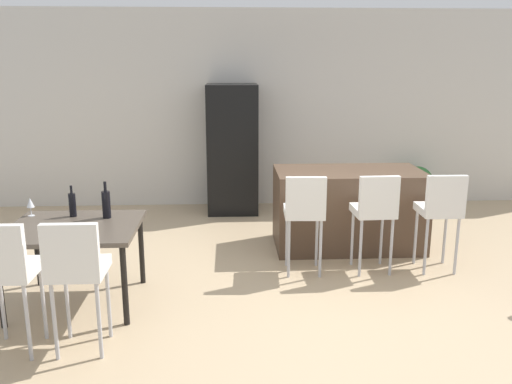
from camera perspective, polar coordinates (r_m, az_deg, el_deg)
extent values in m
plane|color=tan|center=(5.44, 5.01, -9.43)|extent=(10.00, 10.00, 0.00)
cube|color=beige|center=(8.09, 2.26, 8.88)|extent=(10.00, 0.12, 2.90)
cube|color=#4C3828|center=(6.35, 9.83, -1.77)|extent=(1.70, 0.89, 0.92)
cube|color=white|center=(5.46, 5.16, -2.12)|extent=(0.42, 0.42, 0.08)
cube|color=white|center=(5.24, 5.39, -0.31)|extent=(0.40, 0.08, 0.36)
cylinder|color=#B2B2B7|center=(5.70, 3.33, -5.02)|extent=(0.03, 0.03, 0.61)
cylinder|color=#B2B2B7|center=(5.73, 6.53, -4.99)|extent=(0.03, 0.03, 0.61)
cylinder|color=#B2B2B7|center=(5.40, 3.54, -6.11)|extent=(0.03, 0.03, 0.61)
cylinder|color=#B2B2B7|center=(5.43, 6.93, -6.07)|extent=(0.03, 0.03, 0.61)
cube|color=white|center=(5.61, 12.45, -1.98)|extent=(0.41, 0.41, 0.08)
cube|color=white|center=(5.39, 13.10, -0.21)|extent=(0.40, 0.07, 0.36)
cylinder|color=#B2B2B7|center=(5.81, 10.30, -4.88)|extent=(0.03, 0.03, 0.61)
cylinder|color=#B2B2B7|center=(5.90, 13.31, -4.74)|extent=(0.03, 0.03, 0.61)
cylinder|color=#B2B2B7|center=(5.52, 11.16, -5.93)|extent=(0.03, 0.03, 0.61)
cylinder|color=#B2B2B7|center=(5.61, 14.32, -5.76)|extent=(0.03, 0.03, 0.61)
cube|color=white|center=(5.82, 18.98, -1.82)|extent=(0.41, 0.41, 0.08)
cube|color=white|center=(5.62, 19.76, -0.12)|extent=(0.40, 0.07, 0.36)
cylinder|color=#B2B2B7|center=(6.01, 16.76, -4.61)|extent=(0.03, 0.03, 0.61)
cylinder|color=#B2B2B7|center=(6.12, 19.61, -4.50)|extent=(0.03, 0.03, 0.61)
cylinder|color=#B2B2B7|center=(5.72, 17.78, -5.61)|extent=(0.03, 0.03, 0.61)
cylinder|color=#B2B2B7|center=(5.84, 20.74, -5.47)|extent=(0.03, 0.03, 0.61)
cube|color=#4C4238|center=(4.96, -18.97, -3.64)|extent=(1.13, 0.99, 0.04)
cylinder|color=black|center=(5.62, -22.44, -5.89)|extent=(0.05, 0.05, 0.70)
cylinder|color=black|center=(5.37, -12.20, -6.04)|extent=(0.05, 0.05, 0.70)
cylinder|color=black|center=(4.87, -25.80, -9.27)|extent=(0.05, 0.05, 0.70)
cylinder|color=black|center=(4.57, -13.93, -9.72)|extent=(0.05, 0.05, 0.70)
cube|color=white|center=(4.36, -24.96, -7.58)|extent=(0.41, 0.41, 0.08)
cylinder|color=#B2B2B7|center=(4.68, -25.60, -10.75)|extent=(0.03, 0.03, 0.61)
cylinder|color=#B2B2B7|center=(4.56, -21.86, -11.00)|extent=(0.03, 0.03, 0.61)
cylinder|color=#B2B2B7|center=(4.30, -23.31, -12.74)|extent=(0.03, 0.03, 0.61)
cube|color=white|center=(4.19, -18.47, -7.80)|extent=(0.40, 0.40, 0.08)
cube|color=white|center=(3.97, -19.34, -5.73)|extent=(0.40, 0.06, 0.36)
cylinder|color=#B2B2B7|center=(4.51, -19.60, -11.10)|extent=(0.03, 0.03, 0.61)
cylinder|color=#B2B2B7|center=(4.43, -15.55, -11.24)|extent=(0.03, 0.03, 0.61)
cylinder|color=#B2B2B7|center=(4.24, -20.82, -12.88)|extent=(0.03, 0.03, 0.61)
cylinder|color=#B2B2B7|center=(4.15, -16.49, -13.09)|extent=(0.03, 0.03, 0.61)
cylinder|color=black|center=(5.22, -19.11, -1.32)|extent=(0.06, 0.06, 0.22)
cylinder|color=black|center=(5.18, -19.23, 0.25)|extent=(0.02, 0.02, 0.08)
cylinder|color=black|center=(5.07, -15.78, -1.32)|extent=(0.08, 0.08, 0.25)
cylinder|color=black|center=(5.03, -15.91, 0.57)|extent=(0.03, 0.03, 0.09)
cylinder|color=silver|center=(5.40, -22.96, -2.35)|extent=(0.06, 0.06, 0.00)
cylinder|color=silver|center=(5.39, -23.00, -1.92)|extent=(0.01, 0.01, 0.08)
cone|color=silver|center=(5.37, -23.08, -1.05)|extent=(0.07, 0.07, 0.09)
cube|color=black|center=(7.69, -2.55, 4.63)|extent=(0.72, 0.68, 1.84)
cylinder|color=beige|center=(8.33, 16.81, -0.93)|extent=(0.24, 0.24, 0.22)
sphere|color=#2D6B33|center=(8.26, 16.96, 1.13)|extent=(0.44, 0.44, 0.44)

